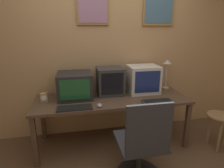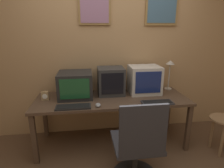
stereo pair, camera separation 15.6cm
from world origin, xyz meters
The scene contains 12 objects.
wall_back centered at (0.00, 1.42, 1.31)m, with size 8.00×0.08×2.60m.
desk centered at (0.00, 0.98, 0.64)m, with size 2.09×0.73×0.70m.
monitor_left centered at (-0.49, 1.11, 0.88)m, with size 0.46×0.45×0.35m.
monitor_center centered at (0.01, 1.16, 0.90)m, with size 0.37×0.35×0.39m.
monitor_right centered at (0.50, 1.14, 0.90)m, with size 0.44×0.37×0.40m.
keyboard_main centered at (-0.51, 0.71, 0.72)m, with size 0.42×0.16×0.03m.
keyboard_side centered at (0.55, 0.70, 0.72)m, with size 0.40×0.16×0.03m.
mouse_near_keyboard centered at (-0.21, 0.72, 0.72)m, with size 0.06×0.11×0.04m.
desk_clock centered at (-0.90, 1.03, 0.76)m, with size 0.09×0.06×0.12m.
desk_lamp centered at (0.94, 1.25, 1.04)m, with size 0.13×0.13×0.46m.
office_chair centered at (0.16, 0.20, 0.41)m, with size 0.52×0.52×0.98m.
side_stool centered at (1.43, 0.57, 0.38)m, with size 0.35×0.35×0.50m.
Camera 2 is at (-0.33, -1.43, 1.62)m, focal length 30.00 mm.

